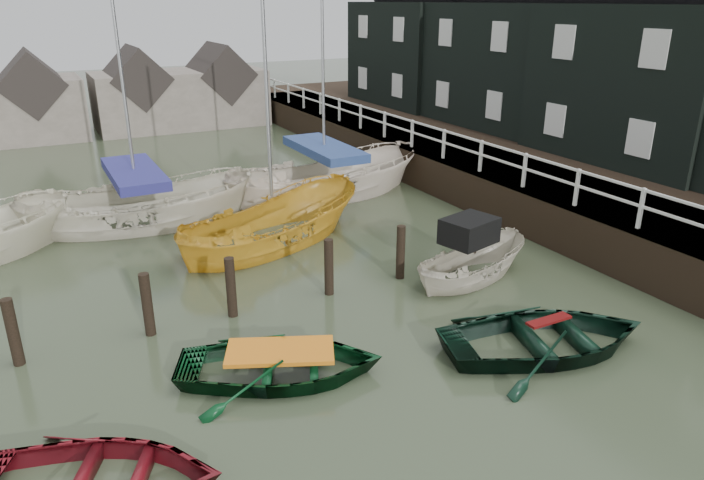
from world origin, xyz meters
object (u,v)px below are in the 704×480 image
rowboat_green (281,376)px  sailboat_c (274,241)px  sailboat_b (141,222)px  motorboat (471,273)px  sailboat_d (325,193)px  rowboat_dkgreen (545,350)px

rowboat_green → sailboat_c: sailboat_c is taller
sailboat_b → sailboat_c: 4.62m
motorboat → sailboat_b: size_ratio=0.32×
rowboat_green → sailboat_d: sailboat_d is taller
rowboat_green → sailboat_b: 10.08m
rowboat_dkgreen → sailboat_d: bearing=12.6°
sailboat_c → rowboat_green: bearing=138.6°
motorboat → sailboat_d: 8.21m
rowboat_green → sailboat_b: size_ratio=0.30×
sailboat_d → sailboat_c: bearing=136.3°
motorboat → rowboat_green: bearing=94.0°
rowboat_green → sailboat_c: 7.13m
rowboat_dkgreen → motorboat: (0.89, 3.58, 0.12)m
rowboat_green → motorboat: size_ratio=0.96×
rowboat_green → motorboat: bearing=-47.7°
rowboat_green → sailboat_b: sailboat_b is taller
motorboat → sailboat_c: bearing=22.4°
rowboat_green → rowboat_dkgreen: 5.33m
sailboat_c → sailboat_b: bearing=22.1°
rowboat_green → sailboat_c: bearing=4.1°
rowboat_dkgreen → sailboat_c: sailboat_c is taller
rowboat_dkgreen → sailboat_c: 8.73m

